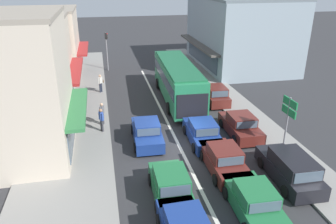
{
  "coord_description": "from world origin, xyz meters",
  "views": [
    {
      "loc": [
        -4.43,
        -17.61,
        10.07
      ],
      "look_at": [
        -0.14,
        2.93,
        1.2
      ],
      "focal_mm": 35.0,
      "sensor_mm": 36.0,
      "label": 1
    }
  ],
  "objects_px": {
    "parked_wagon_kerb_front": "(290,168)",
    "parked_sedan_kerb_second": "(240,126)",
    "parked_hatchback_kerb_third": "(215,95)",
    "traffic_light_downstreet": "(107,45)",
    "sedan_adjacent_lane_lead": "(147,132)",
    "directional_road_sign": "(289,112)",
    "city_bus": "(178,79)",
    "pedestrian_far_walker": "(102,112)",
    "pedestrian_browsing_midblock": "(101,119)",
    "sedan_adjacent_lane_trail": "(203,133)",
    "sedan_behind_bus_mid": "(254,202)",
    "hatchback_queue_gap_filler": "(170,185)",
    "sedan_behind_bus_near": "(224,160)",
    "pedestrian_with_handbag_near": "(100,82)"
  },
  "relations": [
    {
      "from": "parked_wagon_kerb_front",
      "to": "parked_hatchback_kerb_third",
      "type": "distance_m",
      "value": 11.52
    },
    {
      "from": "city_bus",
      "to": "pedestrian_far_walker",
      "type": "bearing_deg",
      "value": -147.6
    },
    {
      "from": "parked_wagon_kerb_front",
      "to": "pedestrian_far_walker",
      "type": "distance_m",
      "value": 12.9
    },
    {
      "from": "sedan_adjacent_lane_lead",
      "to": "sedan_adjacent_lane_trail",
      "type": "distance_m",
      "value": 3.57
    },
    {
      "from": "pedestrian_browsing_midblock",
      "to": "directional_road_sign",
      "type": "bearing_deg",
      "value": -25.27
    },
    {
      "from": "parked_hatchback_kerb_third",
      "to": "pedestrian_far_walker",
      "type": "relative_size",
      "value": 2.31
    },
    {
      "from": "sedan_behind_bus_mid",
      "to": "directional_road_sign",
      "type": "xyz_separation_m",
      "value": [
        4.17,
        4.74,
        2.04
      ]
    },
    {
      "from": "sedan_behind_bus_mid",
      "to": "directional_road_sign",
      "type": "relative_size",
      "value": 1.18
    },
    {
      "from": "parked_wagon_kerb_front",
      "to": "pedestrian_far_walker",
      "type": "xyz_separation_m",
      "value": [
        -9.41,
        8.82,
        0.32
      ]
    },
    {
      "from": "city_bus",
      "to": "parked_hatchback_kerb_third",
      "type": "distance_m",
      "value": 3.43
    },
    {
      "from": "parked_wagon_kerb_front",
      "to": "traffic_light_downstreet",
      "type": "distance_m",
      "value": 25.24
    },
    {
      "from": "parked_sedan_kerb_second",
      "to": "pedestrian_far_walker",
      "type": "distance_m",
      "value": 9.63
    },
    {
      "from": "sedan_adjacent_lane_trail",
      "to": "parked_sedan_kerb_second",
      "type": "relative_size",
      "value": 1.0
    },
    {
      "from": "city_bus",
      "to": "pedestrian_browsing_midblock",
      "type": "bearing_deg",
      "value": -141.55
    },
    {
      "from": "pedestrian_with_handbag_near",
      "to": "pedestrian_far_walker",
      "type": "height_order",
      "value": "same"
    },
    {
      "from": "city_bus",
      "to": "sedan_adjacent_lane_lead",
      "type": "distance_m",
      "value": 8.06
    },
    {
      "from": "pedestrian_with_handbag_near",
      "to": "pedestrian_far_walker",
      "type": "distance_m",
      "value": 7.14
    },
    {
      "from": "directional_road_sign",
      "to": "sedan_behind_bus_mid",
      "type": "bearing_deg",
      "value": -131.34
    },
    {
      "from": "parked_hatchback_kerb_third",
      "to": "directional_road_sign",
      "type": "xyz_separation_m",
      "value": [
        1.25,
        -8.83,
        1.99
      ]
    },
    {
      "from": "pedestrian_far_walker",
      "to": "sedan_adjacent_lane_lead",
      "type": "bearing_deg",
      "value": -47.27
    },
    {
      "from": "parked_sedan_kerb_second",
      "to": "pedestrian_browsing_midblock",
      "type": "xyz_separation_m",
      "value": [
        -9.14,
        2.15,
        0.4
      ]
    },
    {
      "from": "pedestrian_with_handbag_near",
      "to": "pedestrian_far_walker",
      "type": "xyz_separation_m",
      "value": [
        -0.01,
        -7.14,
        -0.0
      ]
    },
    {
      "from": "hatchback_queue_gap_filler",
      "to": "directional_road_sign",
      "type": "relative_size",
      "value": 1.04
    },
    {
      "from": "directional_road_sign",
      "to": "pedestrian_browsing_midblock",
      "type": "bearing_deg",
      "value": 154.73
    },
    {
      "from": "city_bus",
      "to": "sedan_behind_bus_near",
      "type": "distance_m",
      "value": 11.34
    },
    {
      "from": "city_bus",
      "to": "directional_road_sign",
      "type": "bearing_deg",
      "value": -67.81
    },
    {
      "from": "sedan_adjacent_lane_trail",
      "to": "parked_hatchback_kerb_third",
      "type": "bearing_deg",
      "value": 64.25
    },
    {
      "from": "parked_wagon_kerb_front",
      "to": "parked_sedan_kerb_second",
      "type": "bearing_deg",
      "value": 93.55
    },
    {
      "from": "hatchback_queue_gap_filler",
      "to": "parked_hatchback_kerb_third",
      "type": "height_order",
      "value": "same"
    },
    {
      "from": "sedan_adjacent_lane_trail",
      "to": "directional_road_sign",
      "type": "relative_size",
      "value": 1.18
    },
    {
      "from": "pedestrian_with_handbag_near",
      "to": "pedestrian_browsing_midblock",
      "type": "relative_size",
      "value": 1.0
    },
    {
      "from": "sedan_behind_bus_near",
      "to": "hatchback_queue_gap_filler",
      "type": "bearing_deg",
      "value": -152.81
    },
    {
      "from": "sedan_adjacent_lane_lead",
      "to": "sedan_behind_bus_near",
      "type": "bearing_deg",
      "value": -49.28
    },
    {
      "from": "pedestrian_with_handbag_near",
      "to": "parked_hatchback_kerb_third",
      "type": "bearing_deg",
      "value": -25.41
    },
    {
      "from": "parked_hatchback_kerb_third",
      "to": "traffic_light_downstreet",
      "type": "xyz_separation_m",
      "value": [
        -8.41,
        12.17,
        2.15
      ]
    },
    {
      "from": "parked_hatchback_kerb_third",
      "to": "traffic_light_downstreet",
      "type": "height_order",
      "value": "traffic_light_downstreet"
    },
    {
      "from": "sedan_adjacent_lane_trail",
      "to": "parked_sedan_kerb_second",
      "type": "bearing_deg",
      "value": 10.43
    },
    {
      "from": "parked_wagon_kerb_front",
      "to": "parked_sedan_kerb_second",
      "type": "height_order",
      "value": "parked_wagon_kerb_front"
    },
    {
      "from": "sedan_behind_bus_near",
      "to": "parked_hatchback_kerb_third",
      "type": "relative_size",
      "value": 1.12
    },
    {
      "from": "parked_wagon_kerb_front",
      "to": "directional_road_sign",
      "type": "xyz_separation_m",
      "value": [
        1.2,
        2.69,
        1.96
      ]
    },
    {
      "from": "parked_wagon_kerb_front",
      "to": "pedestrian_with_handbag_near",
      "type": "xyz_separation_m",
      "value": [
        -9.4,
        15.96,
        0.32
      ]
    },
    {
      "from": "pedestrian_browsing_midblock",
      "to": "parked_sedan_kerb_second",
      "type": "bearing_deg",
      "value": -13.27
    },
    {
      "from": "sedan_behind_bus_near",
      "to": "sedan_behind_bus_mid",
      "type": "bearing_deg",
      "value": -89.16
    },
    {
      "from": "pedestrian_browsing_midblock",
      "to": "traffic_light_downstreet",
      "type": "bearing_deg",
      "value": 86.34
    },
    {
      "from": "sedan_adjacent_lane_lead",
      "to": "directional_road_sign",
      "type": "relative_size",
      "value": 1.18
    },
    {
      "from": "pedestrian_browsing_midblock",
      "to": "pedestrian_far_walker",
      "type": "height_order",
      "value": "same"
    },
    {
      "from": "parked_wagon_kerb_front",
      "to": "traffic_light_downstreet",
      "type": "height_order",
      "value": "traffic_light_downstreet"
    },
    {
      "from": "sedan_adjacent_lane_trail",
      "to": "pedestrian_browsing_midblock",
      "type": "bearing_deg",
      "value": 157.05
    },
    {
      "from": "parked_sedan_kerb_second",
      "to": "pedestrian_browsing_midblock",
      "type": "distance_m",
      "value": 9.4
    },
    {
      "from": "pedestrian_with_handbag_near",
      "to": "sedan_behind_bus_near",
      "type": "bearing_deg",
      "value": -66.04
    }
  ]
}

